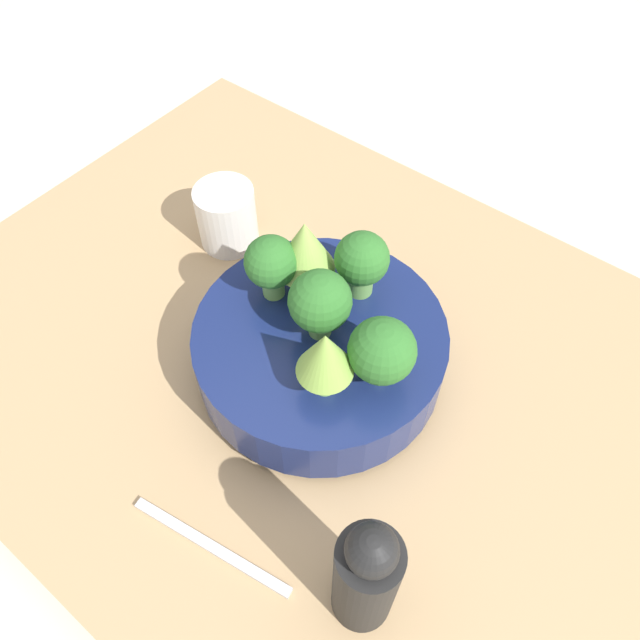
# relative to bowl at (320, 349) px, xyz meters

# --- Properties ---
(ground_plane) EXTENTS (6.00, 6.00, 0.00)m
(ground_plane) POSITION_rel_bowl_xyz_m (0.01, 0.01, -0.08)
(ground_plane) COLOR beige
(table) EXTENTS (1.01, 0.71, 0.04)m
(table) POSITION_rel_bowl_xyz_m (0.01, 0.01, -0.06)
(table) COLOR tan
(table) RESTS_ON ground_plane
(bowl) EXTENTS (0.27, 0.27, 0.08)m
(bowl) POSITION_rel_bowl_xyz_m (0.00, 0.00, 0.00)
(bowl) COLOR navy
(bowl) RESTS_ON table
(romanesco_piece_near) EXTENTS (0.06, 0.06, 0.09)m
(romanesco_piece_near) POSITION_rel_bowl_xyz_m (0.05, -0.05, 0.09)
(romanesco_piece_near) COLOR #7AB256
(romanesco_piece_near) RESTS_ON bowl
(broccoli_floret_center) EXTENTS (0.06, 0.06, 0.08)m
(broccoli_floret_center) POSITION_rel_bowl_xyz_m (-0.00, -0.00, 0.08)
(broccoli_floret_center) COLOR #609347
(broccoli_floret_center) RESTS_ON bowl
(broccoli_floret_back) EXTENTS (0.06, 0.06, 0.08)m
(broccoli_floret_back) POSITION_rel_bowl_xyz_m (-0.00, 0.07, 0.08)
(broccoli_floret_back) COLOR #609347
(broccoli_floret_back) RESTS_ON bowl
(broccoli_floret_right) EXTENTS (0.07, 0.07, 0.08)m
(broccoli_floret_right) POSITION_rel_bowl_xyz_m (0.08, -0.01, 0.08)
(broccoli_floret_right) COLOR #609347
(broccoli_floret_right) RESTS_ON bowl
(broccoli_floret_left) EXTENTS (0.06, 0.06, 0.08)m
(broccoli_floret_left) POSITION_rel_bowl_xyz_m (-0.07, 0.01, 0.08)
(broccoli_floret_left) COLOR #7AB256
(broccoli_floret_left) RESTS_ON bowl
(romanesco_piece_far) EXTENTS (0.06, 0.06, 0.10)m
(romanesco_piece_far) POSITION_rel_bowl_xyz_m (-0.05, 0.04, 0.10)
(romanesco_piece_far) COLOR #6BA34C
(romanesco_piece_far) RESTS_ON bowl
(cup) EXTENTS (0.08, 0.08, 0.09)m
(cup) POSITION_rel_bowl_xyz_m (-0.22, 0.09, -0.00)
(cup) COLOR silver
(cup) RESTS_ON table
(pepper_mill) EXTENTS (0.05, 0.05, 0.17)m
(pepper_mill) POSITION_rel_bowl_xyz_m (0.18, -0.17, 0.04)
(pepper_mill) COLOR black
(pepper_mill) RESTS_ON table
(fork) EXTENTS (0.18, 0.04, 0.01)m
(fork) POSITION_rel_bowl_xyz_m (0.04, -0.22, -0.04)
(fork) COLOR silver
(fork) RESTS_ON table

